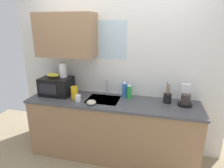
{
  "coord_description": "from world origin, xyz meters",
  "views": [
    {
      "loc": [
        0.62,
        -2.46,
        1.94
      ],
      "look_at": [
        0.0,
        0.0,
        1.15
      ],
      "focal_mm": 30.73,
      "sensor_mm": 36.0,
      "label": 1
    }
  ],
  "objects_px": {
    "paper_towel_roll": "(63,70)",
    "small_bowl": "(91,102)",
    "dish_soap_bottle_blue": "(125,89)",
    "utensil_crock": "(167,98)",
    "banana_bunch": "(53,75)",
    "dish_soap_bottle_green": "(129,92)",
    "microwave": "(57,86)",
    "cereal_canister": "(75,93)",
    "mug_white": "(78,98)",
    "coffee_maker": "(185,97)"
  },
  "relations": [
    {
      "from": "dish_soap_bottle_blue",
      "to": "small_bowl",
      "type": "xyz_separation_m",
      "value": [
        -0.38,
        -0.4,
        -0.08
      ]
    },
    {
      "from": "mug_white",
      "to": "utensil_crock",
      "type": "height_order",
      "value": "utensil_crock"
    },
    {
      "from": "banana_bunch",
      "to": "cereal_canister",
      "type": "distance_m",
      "value": 0.46
    },
    {
      "from": "coffee_maker",
      "to": "small_bowl",
      "type": "relative_size",
      "value": 2.15
    },
    {
      "from": "banana_bunch",
      "to": "small_bowl",
      "type": "relative_size",
      "value": 1.54
    },
    {
      "from": "banana_bunch",
      "to": "dish_soap_bottle_blue",
      "type": "relative_size",
      "value": 0.81
    },
    {
      "from": "utensil_crock",
      "to": "small_bowl",
      "type": "relative_size",
      "value": 2.28
    },
    {
      "from": "banana_bunch",
      "to": "utensil_crock",
      "type": "relative_size",
      "value": 0.67
    },
    {
      "from": "dish_soap_bottle_green",
      "to": "small_bowl",
      "type": "height_order",
      "value": "dish_soap_bottle_green"
    },
    {
      "from": "paper_towel_roll",
      "to": "dish_soap_bottle_green",
      "type": "bearing_deg",
      "value": 2.77
    },
    {
      "from": "dish_soap_bottle_blue",
      "to": "cereal_canister",
      "type": "xyz_separation_m",
      "value": [
        -0.69,
        -0.25,
        -0.02
      ]
    },
    {
      "from": "paper_towel_roll",
      "to": "coffee_maker",
      "type": "xyz_separation_m",
      "value": [
        1.78,
        0.01,
        -0.28
      ]
    },
    {
      "from": "coffee_maker",
      "to": "dish_soap_bottle_blue",
      "type": "xyz_separation_m",
      "value": [
        -0.85,
        0.09,
        0.01
      ]
    },
    {
      "from": "paper_towel_roll",
      "to": "dish_soap_bottle_blue",
      "type": "xyz_separation_m",
      "value": [
        0.93,
        0.1,
        -0.26
      ]
    },
    {
      "from": "dish_soap_bottle_blue",
      "to": "mug_white",
      "type": "relative_size",
      "value": 2.59
    },
    {
      "from": "banana_bunch",
      "to": "dish_soap_bottle_green",
      "type": "bearing_deg",
      "value": 4.87
    },
    {
      "from": "microwave",
      "to": "cereal_canister",
      "type": "height_order",
      "value": "microwave"
    },
    {
      "from": "paper_towel_roll",
      "to": "small_bowl",
      "type": "height_order",
      "value": "paper_towel_roll"
    },
    {
      "from": "coffee_maker",
      "to": "dish_soap_bottle_green",
      "type": "xyz_separation_m",
      "value": [
        -0.77,
        0.04,
        0.0
      ]
    },
    {
      "from": "utensil_crock",
      "to": "banana_bunch",
      "type": "bearing_deg",
      "value": -177.65
    },
    {
      "from": "paper_towel_roll",
      "to": "cereal_canister",
      "type": "distance_m",
      "value": 0.4
    },
    {
      "from": "coffee_maker",
      "to": "dish_soap_bottle_blue",
      "type": "distance_m",
      "value": 0.85
    },
    {
      "from": "mug_white",
      "to": "coffee_maker",
      "type": "bearing_deg",
      "value": 9.74
    },
    {
      "from": "microwave",
      "to": "cereal_canister",
      "type": "relative_size",
      "value": 2.5
    },
    {
      "from": "microwave",
      "to": "dish_soap_bottle_green",
      "type": "bearing_deg",
      "value": 5.17
    },
    {
      "from": "banana_bunch",
      "to": "paper_towel_roll",
      "type": "distance_m",
      "value": 0.18
    },
    {
      "from": "banana_bunch",
      "to": "dish_soap_bottle_green",
      "type": "relative_size",
      "value": 0.88
    },
    {
      "from": "dish_soap_bottle_blue",
      "to": "utensil_crock",
      "type": "height_order",
      "value": "utensil_crock"
    },
    {
      "from": "dish_soap_bottle_blue",
      "to": "dish_soap_bottle_green",
      "type": "relative_size",
      "value": 1.09
    },
    {
      "from": "cereal_canister",
      "to": "mug_white",
      "type": "relative_size",
      "value": 1.94
    },
    {
      "from": "banana_bunch",
      "to": "utensil_crock",
      "type": "distance_m",
      "value": 1.72
    },
    {
      "from": "dish_soap_bottle_green",
      "to": "banana_bunch",
      "type": "bearing_deg",
      "value": -175.13
    },
    {
      "from": "microwave",
      "to": "small_bowl",
      "type": "xyz_separation_m",
      "value": [
        0.65,
        -0.25,
        -0.1
      ]
    },
    {
      "from": "dish_soap_bottle_green",
      "to": "small_bowl",
      "type": "bearing_deg",
      "value": -142.7
    },
    {
      "from": "coffee_maker",
      "to": "dish_soap_bottle_green",
      "type": "relative_size",
      "value": 1.24
    },
    {
      "from": "dish_soap_bottle_blue",
      "to": "small_bowl",
      "type": "height_order",
      "value": "dish_soap_bottle_blue"
    },
    {
      "from": "microwave",
      "to": "utensil_crock",
      "type": "height_order",
      "value": "utensil_crock"
    },
    {
      "from": "dish_soap_bottle_green",
      "to": "microwave",
      "type": "bearing_deg",
      "value": -174.83
    },
    {
      "from": "mug_white",
      "to": "utensil_crock",
      "type": "xyz_separation_m",
      "value": [
        1.22,
        0.26,
        0.02
      ]
    },
    {
      "from": "banana_bunch",
      "to": "microwave",
      "type": "bearing_deg",
      "value": -1.8
    },
    {
      "from": "cereal_canister",
      "to": "utensil_crock",
      "type": "relative_size",
      "value": 0.62
    },
    {
      "from": "banana_bunch",
      "to": "utensil_crock",
      "type": "xyz_separation_m",
      "value": [
        1.7,
        0.07,
        -0.23
      ]
    },
    {
      "from": "coffee_maker",
      "to": "utensil_crock",
      "type": "distance_m",
      "value": 0.23
    },
    {
      "from": "microwave",
      "to": "utensil_crock",
      "type": "relative_size",
      "value": 1.55
    },
    {
      "from": "dish_soap_bottle_blue",
      "to": "dish_soap_bottle_green",
      "type": "bearing_deg",
      "value": -31.9
    },
    {
      "from": "small_bowl",
      "to": "paper_towel_roll",
      "type": "bearing_deg",
      "value": 151.45
    },
    {
      "from": "cereal_canister",
      "to": "small_bowl",
      "type": "relative_size",
      "value": 1.42
    },
    {
      "from": "cereal_canister",
      "to": "utensil_crock",
      "type": "bearing_deg",
      "value": 7.4
    },
    {
      "from": "utensil_crock",
      "to": "microwave",
      "type": "bearing_deg",
      "value": -177.52
    },
    {
      "from": "mug_white",
      "to": "small_bowl",
      "type": "distance_m",
      "value": 0.23
    }
  ]
}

